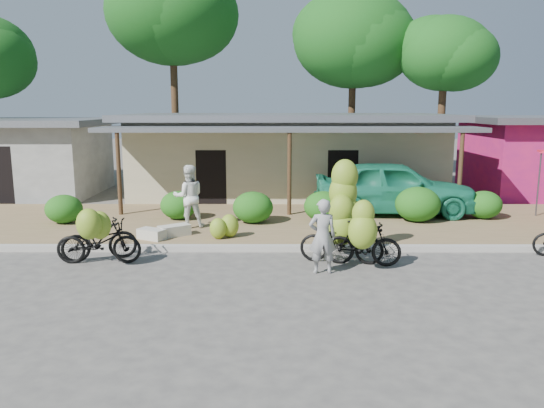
{
  "coord_description": "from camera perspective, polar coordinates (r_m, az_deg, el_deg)",
  "views": [
    {
      "loc": [
        -0.52,
        -11.16,
        3.66
      ],
      "look_at": [
        -0.56,
        2.16,
        1.2
      ],
      "focal_mm": 35.0,
      "sensor_mm": 36.0,
      "label": 1
    }
  ],
  "objects": [
    {
      "name": "sack_near",
      "position": [
        14.94,
        -10.46,
        -2.83
      ],
      "size": [
        0.92,
        0.82,
        0.3
      ],
      "primitive_type": "cube",
      "rotation": [
        0.0,
        0.0,
        0.62
      ],
      "color": "beige",
      "rests_on": "sidewalk"
    },
    {
      "name": "ground",
      "position": [
        11.75,
        2.73,
        -7.69
      ],
      "size": [
        100.0,
        100.0,
        0.0
      ],
      "primitive_type": "plane",
      "color": "#494644",
      "rests_on": "ground"
    },
    {
      "name": "bike_right",
      "position": [
        12.28,
        9.76,
        -3.62
      ],
      "size": [
        1.82,
        1.33,
        1.66
      ],
      "rotation": [
        0.0,
        0.0,
        1.37
      ],
      "color": "black",
      "rests_on": "ground"
    },
    {
      "name": "bystander",
      "position": [
        15.78,
        -8.95,
        0.81
      ],
      "size": [
        1.05,
        0.91,
        1.86
      ],
      "primitive_type": "imported",
      "rotation": [
        0.0,
        0.0,
        3.39
      ],
      "color": "white",
      "rests_on": "sidewalk"
    },
    {
      "name": "shop_main",
      "position": [
        22.18,
        1.52,
        5.45
      ],
      "size": [
        13.0,
        8.5,
        3.35
      ],
      "color": "#C4B694",
      "rests_on": "ground"
    },
    {
      "name": "tree_center_right",
      "position": [
        28.24,
        8.34,
        17.28
      ],
      "size": [
        6.11,
        6.06,
        9.39
      ],
      "color": "#503C20",
      "rests_on": "ground"
    },
    {
      "name": "vendor",
      "position": [
        11.74,
        5.45,
        -3.48
      ],
      "size": [
        0.64,
        0.45,
        1.68
      ],
      "primitive_type": "imported",
      "rotation": [
        0.0,
        0.0,
        3.21
      ],
      "color": "gray",
      "rests_on": "ground"
    },
    {
      "name": "bike_left",
      "position": [
        13.27,
        -18.08,
        -3.41
      ],
      "size": [
        1.82,
        1.37,
        1.33
      ],
      "rotation": [
        0.0,
        0.0,
        1.93
      ],
      "color": "black",
      "rests_on": "ground"
    },
    {
      "name": "sidewalk",
      "position": [
        16.56,
        1.97,
        -2.1
      ],
      "size": [
        60.0,
        6.0,
        0.12
      ],
      "primitive_type": "cube",
      "color": "#90734D",
      "rests_on": "ground"
    },
    {
      "name": "tree_far_center",
      "position": [
        28.14,
        -11.08,
        19.78
      ],
      "size": [
        6.45,
        6.43,
        10.78
      ],
      "color": "#503C20",
      "rests_on": "ground"
    },
    {
      "name": "hedge_3",
      "position": [
        16.56,
        5.54,
        -0.25
      ],
      "size": [
        1.22,
        1.09,
        0.95
      ],
      "primitive_type": "ellipsoid",
      "color": "#205413",
      "rests_on": "sidewalk"
    },
    {
      "name": "hedge_2",
      "position": [
        16.28,
        -2.07,
        -0.36
      ],
      "size": [
        1.24,
        1.12,
        0.97
      ],
      "primitive_type": "ellipsoid",
      "color": "#205413",
      "rests_on": "sidewalk"
    },
    {
      "name": "hedge_1",
      "position": [
        17.08,
        -10.02,
        -0.11
      ],
      "size": [
        1.15,
        1.04,
        0.9
      ],
      "primitive_type": "ellipsoid",
      "color": "#205413",
      "rests_on": "sidewalk"
    },
    {
      "name": "loose_banana_a",
      "position": [
        14.4,
        -5.82,
        -2.64
      ],
      "size": [
        0.46,
        0.39,
        0.58
      ],
      "primitive_type": "ellipsoid",
      "color": "#84A82A",
      "rests_on": "sidewalk"
    },
    {
      "name": "sack_far",
      "position": [
        14.7,
        -12.82,
        -3.17
      ],
      "size": [
        0.84,
        0.69,
        0.28
      ],
      "primitive_type": "cube",
      "rotation": [
        0.0,
        0.0,
        -0.5
      ],
      "color": "beige",
      "rests_on": "sidewalk"
    },
    {
      "name": "hedge_0",
      "position": [
        17.44,
        -21.48,
        -0.5
      ],
      "size": [
        1.13,
        1.02,
        0.88
      ],
      "primitive_type": "ellipsoid",
      "color": "#205413",
      "rests_on": "sidewalk"
    },
    {
      "name": "shop_pink",
      "position": [
        24.82,
        26.63,
        4.76
      ],
      "size": [
        6.0,
        6.0,
        3.25
      ],
      "color": "#D7215E",
      "rests_on": "ground"
    },
    {
      "name": "curb",
      "position": [
        13.65,
        2.36,
        -4.77
      ],
      "size": [
        60.0,
        0.25,
        0.15
      ],
      "primitive_type": "cube",
      "color": "#A8A399",
      "rests_on": "ground"
    },
    {
      "name": "hedge_5",
      "position": [
        18.22,
        21.83,
        -0.07
      ],
      "size": [
        1.14,
        1.03,
        0.89
      ],
      "primitive_type": "ellipsoid",
      "color": "#205413",
      "rests_on": "sidewalk"
    },
    {
      "name": "hedge_4",
      "position": [
        17.06,
        15.4,
        -0.03
      ],
      "size": [
        1.4,
        1.26,
        1.09
      ],
      "primitive_type": "ellipsoid",
      "color": "#205413",
      "rests_on": "sidewalk"
    },
    {
      "name": "teal_van",
      "position": [
        18.01,
        12.98,
        1.76
      ],
      "size": [
        5.37,
        2.39,
        1.79
      ],
      "primitive_type": "imported",
      "rotation": [
        0.0,
        0.0,
        1.52
      ],
      "color": "#1C7E5C",
      "rests_on": "sidewalk"
    },
    {
      "name": "bike_center",
      "position": [
        12.8,
        7.58,
        -1.97
      ],
      "size": [
        2.07,
        1.4,
        2.41
      ],
      "rotation": [
        0.0,
        0.0,
        1.37
      ],
      "color": "black",
      "rests_on": "ground"
    },
    {
      "name": "loose_banana_c",
      "position": [
        14.6,
        6.48,
        -2.33
      ],
      "size": [
        0.52,
        0.44,
        0.65
      ],
      "primitive_type": "ellipsoid",
      "color": "#84A82A",
      "rests_on": "sidewalk"
    },
    {
      "name": "loose_banana_b",
      "position": [
        14.56,
        -4.6,
        -2.34
      ],
      "size": [
        0.51,
        0.44,
        0.64
      ],
      "primitive_type": "ellipsoid",
      "color": "#84A82A",
      "rests_on": "sidewalk"
    },
    {
      "name": "bike_far_left",
      "position": [
        13.06,
        -18.24,
        -3.68
      ],
      "size": [
        2.0,
        1.27,
        1.44
      ],
      "rotation": [
        0.0,
        0.0,
        1.61
      ],
      "color": "black",
      "rests_on": "ground"
    },
    {
      "name": "shop_grey",
      "position": [
        24.58,
        -25.15,
        4.71
      ],
      "size": [
        7.0,
        6.0,
        3.15
      ],
      "color": "#A5A5A0",
      "rests_on": "ground"
    },
    {
      "name": "tree_near_right",
      "position": [
        27.05,
        17.64,
        15.33
      ],
      "size": [
        4.5,
        4.32,
        7.86
      ],
      "color": "#503C20",
      "rests_on": "ground"
    }
  ]
}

